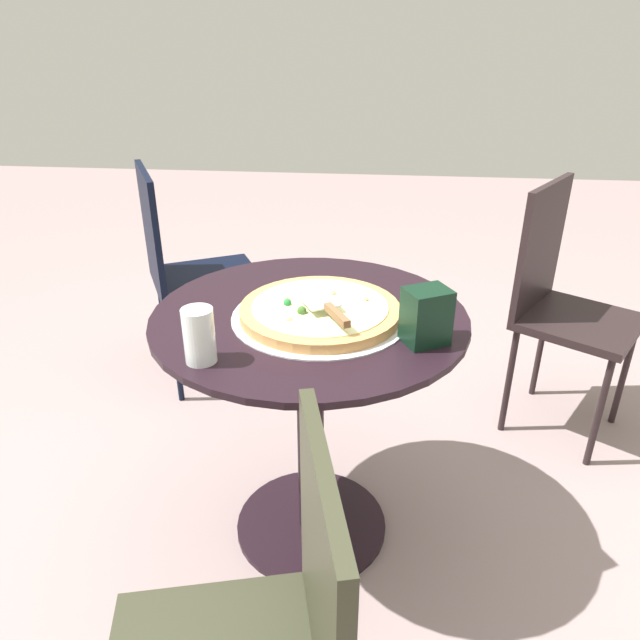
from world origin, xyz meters
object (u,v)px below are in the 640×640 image
napkin_dispenser (426,316)px  patio_chair_far (185,264)px  pizza_on_tray (320,311)px  pizza_server (328,308)px  patio_chair_near (561,295)px  patio_table (310,386)px  drinking_cup (199,336)px

napkin_dispenser → patio_chair_far: 1.36m
pizza_on_tray → pizza_server: size_ratio=2.17×
pizza_on_tray → patio_chair_far: patio_chair_far is taller
patio_chair_near → patio_chair_far: patio_chair_near is taller
pizza_on_tray → patio_chair_far: 1.11m
napkin_dispenser → patio_chair_near: size_ratio=0.14×
patio_table → patio_chair_near: bearing=38.5°
pizza_on_tray → napkin_dispenser: 0.28m
pizza_on_tray → napkin_dispenser: napkin_dispenser is taller
patio_table → patio_chair_near: (0.83, 0.66, 0.02)m
pizza_on_tray → patio_chair_far: size_ratio=0.49×
pizza_server → napkin_dispenser: size_ratio=1.55×
pizza_server → patio_chair_far: bearing=126.1°
drinking_cup → napkin_dispenser: size_ratio=0.94×
pizza_server → patio_chair_near: bearing=43.8°
pizza_on_tray → pizza_server: 0.08m
pizza_on_tray → patio_chair_far: (-0.65, 0.87, -0.23)m
drinking_cup → patio_chair_near: size_ratio=0.13×
napkin_dispenser → patio_chair_near: patio_chair_near is taller
patio_table → pizza_on_tray: pizza_on_tray is taller
patio_chair_near → napkin_dispenser: bearing=-124.8°
patio_chair_near → patio_chair_far: (-1.46, 0.19, -0.01)m
drinking_cup → napkin_dispenser: napkin_dispenser is taller
patio_table → napkin_dispenser: 0.43m
napkin_dispenser → pizza_server: bearing=141.3°
patio_table → drinking_cup: drinking_cup is taller
patio_chair_near → patio_table: bearing=-141.5°
patio_chair_near → patio_chair_far: bearing=172.7°
pizza_server → drinking_cup: 0.32m
patio_table → drinking_cup: size_ratio=6.51×
pizza_server → napkin_dispenser: bearing=-10.6°
patio_table → napkin_dispenser: (0.29, -0.13, 0.29)m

